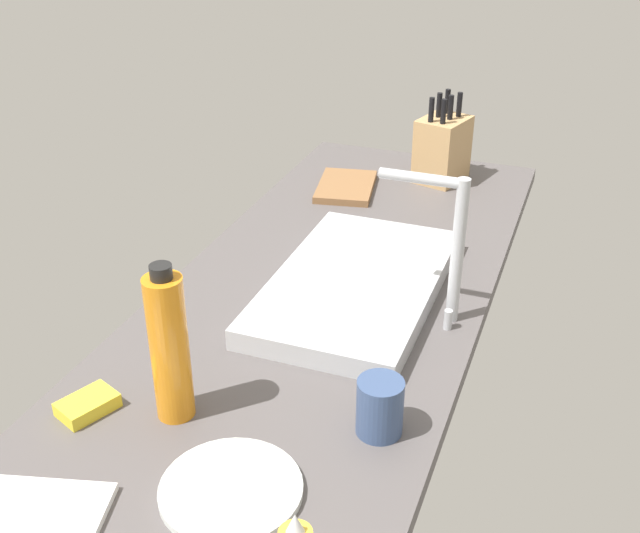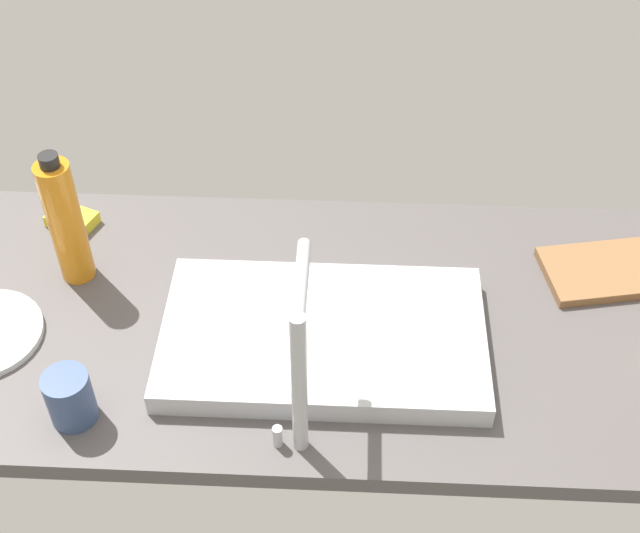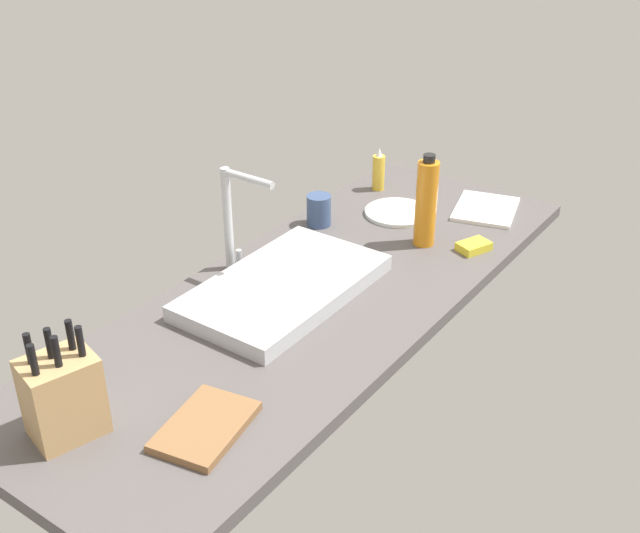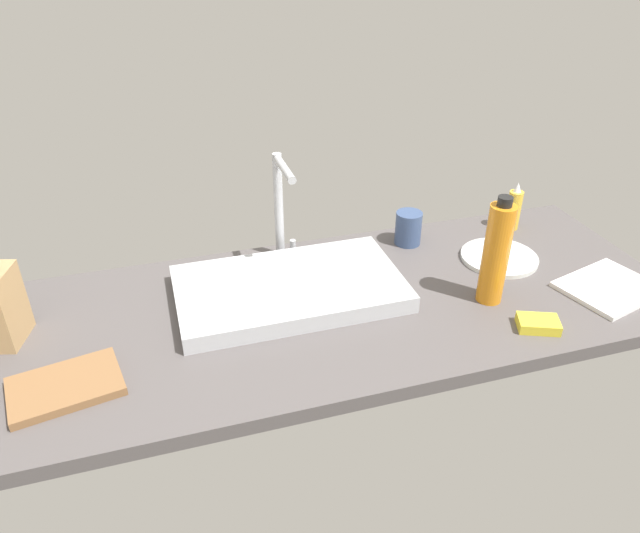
{
  "view_description": "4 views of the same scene",
  "coord_description": "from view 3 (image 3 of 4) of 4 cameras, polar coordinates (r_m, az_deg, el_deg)",
  "views": [
    {
      "loc": [
        124.01,
        46.79,
        83.81
      ],
      "look_at": [
        2.02,
        1.05,
        12.55
      ],
      "focal_mm": 43.5,
      "sensor_mm": 36.0,
      "label": 1
    },
    {
      "loc": [
        -9.05,
        102.37,
        116.28
      ],
      "look_at": [
        -4.1,
        -3.95,
        12.34
      ],
      "focal_mm": 48.88,
      "sensor_mm": 36.0,
      "label": 2
    },
    {
      "loc": [
        -140.98,
        -101.77,
        107.48
      ],
      "look_at": [
        -2.17,
        -3.08,
        13.22
      ],
      "focal_mm": 44.42,
      "sensor_mm": 36.0,
      "label": 3
    },
    {
      "loc": [
        -33.14,
        -111.86,
        84.96
      ],
      "look_at": [
        1.52,
        2.61,
        12.76
      ],
      "focal_mm": 33.55,
      "sensor_mm": 36.0,
      "label": 4
    }
  ],
  "objects": [
    {
      "name": "countertop_slab",
      "position": [
        2.03,
        -0.35,
        -2.34
      ],
      "size": [
        176.82,
        63.94,
        3.5
      ],
      "primitive_type": "cube",
      "color": "#514C4C",
      "rests_on": "ground"
    },
    {
      "name": "sink_basin",
      "position": [
        2.01,
        -2.63,
        -1.49
      ],
      "size": [
        54.17,
        31.35,
        4.24
      ],
      "primitive_type": "cube",
      "color": "#B7BABF",
      "rests_on": "countertop_slab"
    },
    {
      "name": "faucet",
      "position": [
        2.06,
        -6.26,
        3.98
      ],
      "size": [
        5.5,
        16.54,
        28.99
      ],
      "color": "#B7BABF",
      "rests_on": "countertop_slab"
    },
    {
      "name": "knife_block",
      "position": [
        1.61,
        -18.06,
        -8.83
      ],
      "size": [
        16.02,
        14.03,
        23.53
      ],
      "rotation": [
        0.0,
        0.0,
        -0.27
      ],
      "color": "tan",
      "rests_on": "countertop_slab"
    },
    {
      "name": "cutting_board",
      "position": [
        1.61,
        -8.26,
        -11.34
      ],
      "size": [
        23.31,
        17.86,
        1.8
      ],
      "primitive_type": "cube",
      "rotation": [
        0.0,
        0.0,
        0.19
      ],
      "color": "brown",
      "rests_on": "countertop_slab"
    },
    {
      "name": "soap_bottle",
      "position": [
        2.61,
        4.24,
        6.86
      ],
      "size": [
        4.06,
        4.06,
        14.39
      ],
      "color": "gold",
      "rests_on": "countertop_slab"
    },
    {
      "name": "water_bottle",
      "position": [
        2.23,
        7.66,
        4.57
      ],
      "size": [
        6.1,
        6.1,
        27.01
      ],
      "color": "orange",
      "rests_on": "countertop_slab"
    },
    {
      "name": "dinner_plate",
      "position": [
        2.45,
        5.62,
        3.89
      ],
      "size": [
        20.37,
        20.37,
        1.2
      ],
      "primitive_type": "cylinder",
      "color": "silver",
      "rests_on": "countertop_slab"
    },
    {
      "name": "dish_towel",
      "position": [
        2.52,
        11.85,
        4.07
      ],
      "size": [
        26.32,
        23.2,
        1.2
      ],
      "primitive_type": "cube",
      "rotation": [
        0.0,
        0.0,
        0.26
      ],
      "color": "white",
      "rests_on": "countertop_slab"
    },
    {
      "name": "coffee_mug",
      "position": [
        2.36,
        -0.08,
        4.08
      ],
      "size": [
        7.3,
        7.3,
        9.39
      ],
      "primitive_type": "cylinder",
      "color": "#384C75",
      "rests_on": "countertop_slab"
    },
    {
      "name": "dish_sponge",
      "position": [
        2.27,
        11.02,
        1.44
      ],
      "size": [
        10.61,
        8.98,
        2.4
      ],
      "primitive_type": "cube",
      "rotation": [
        0.0,
        0.0,
        -0.39
      ],
      "color": "yellow",
      "rests_on": "countertop_slab"
    }
  ]
}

